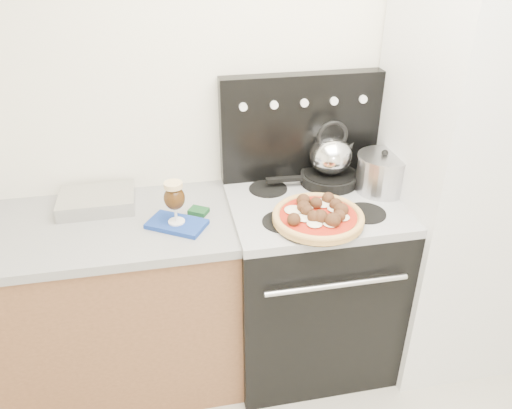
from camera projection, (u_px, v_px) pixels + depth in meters
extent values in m
cube|color=white|center=(281.00, 108.00, 2.34)|extent=(3.50, 0.01, 2.50)
cube|color=brown|center=(78.00, 313.00, 2.32)|extent=(1.45, 0.60, 0.86)
cube|color=gray|center=(59.00, 231.00, 2.09)|extent=(1.48, 0.63, 0.04)
cube|color=black|center=(309.00, 285.00, 2.48)|extent=(0.76, 0.65, 0.88)
cube|color=#ADADB2|center=(314.00, 205.00, 2.25)|extent=(0.76, 0.65, 0.04)
cube|color=black|center=(300.00, 127.00, 2.35)|extent=(0.76, 0.08, 0.50)
cube|color=silver|center=(461.00, 183.00, 2.32)|extent=(0.64, 0.68, 1.90)
cube|color=silver|center=(97.00, 200.00, 2.21)|extent=(0.33, 0.24, 0.07)
cube|color=navy|center=(177.00, 224.00, 2.08)|extent=(0.28, 0.24, 0.02)
cylinder|color=black|center=(318.00, 222.00, 2.07)|extent=(0.42, 0.42, 0.01)
cylinder|color=black|center=(329.00, 178.00, 2.38)|extent=(0.29, 0.29, 0.05)
cylinder|color=#B4B4B9|center=(382.00, 174.00, 2.28)|extent=(0.26, 0.26, 0.17)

